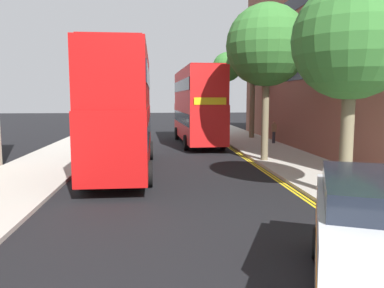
{
  "coord_description": "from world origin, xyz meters",
  "views": [
    {
      "loc": [
        -0.75,
        -2.58,
        3.45
      ],
      "look_at": [
        0.5,
        11.0,
        1.8
      ],
      "focal_mm": 35.27,
      "sensor_mm": 36.0,
      "label": 1
    }
  ],
  "objects_px": {
    "double_decker_bus_away": "(122,108)",
    "double_decker_bus_oncoming": "(197,104)",
    "pedestrian_far": "(274,132)",
    "taxi_minivan": "(376,242)"
  },
  "relations": [
    {
      "from": "double_decker_bus_away",
      "to": "double_decker_bus_oncoming",
      "type": "height_order",
      "value": "same"
    },
    {
      "from": "double_decker_bus_away",
      "to": "pedestrian_far",
      "type": "xyz_separation_m",
      "value": [
        10.29,
        9.36,
        -2.04
      ]
    },
    {
      "from": "taxi_minivan",
      "to": "double_decker_bus_away",
      "type": "bearing_deg",
      "value": 113.31
    },
    {
      "from": "double_decker_bus_oncoming",
      "to": "taxi_minivan",
      "type": "height_order",
      "value": "double_decker_bus_oncoming"
    },
    {
      "from": "double_decker_bus_oncoming",
      "to": "double_decker_bus_away",
      "type": "bearing_deg",
      "value": -114.08
    },
    {
      "from": "double_decker_bus_away",
      "to": "double_decker_bus_oncoming",
      "type": "distance_m",
      "value": 11.39
    },
    {
      "from": "double_decker_bus_away",
      "to": "pedestrian_far",
      "type": "bearing_deg",
      "value": 42.3
    },
    {
      "from": "double_decker_bus_oncoming",
      "to": "taxi_minivan",
      "type": "relative_size",
      "value": 2.11
    },
    {
      "from": "double_decker_bus_oncoming",
      "to": "pedestrian_far",
      "type": "height_order",
      "value": "double_decker_bus_oncoming"
    },
    {
      "from": "double_decker_bus_away",
      "to": "pedestrian_far",
      "type": "height_order",
      "value": "double_decker_bus_away"
    }
  ]
}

